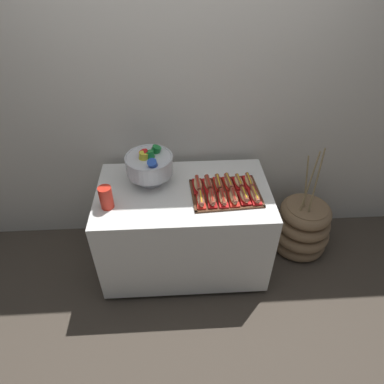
{
  "coord_description": "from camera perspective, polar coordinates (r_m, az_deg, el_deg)",
  "views": [
    {
      "loc": [
        -0.04,
        -1.87,
        2.27
      ],
      "look_at": [
        0.06,
        -0.03,
        0.78
      ],
      "focal_mm": 31.29,
      "sensor_mm": 36.0,
      "label": 1
    }
  ],
  "objects": [
    {
      "name": "hot_dog_10",
      "position": [
        2.44,
        7.98,
        1.7
      ],
      "size": [
        0.08,
        0.16,
        0.06
      ],
      "color": "#B21414",
      "rests_on": "serving_tray"
    },
    {
      "name": "cup_stack",
      "position": [
        2.28,
        -14.44,
        -0.92
      ],
      "size": [
        0.09,
        0.09,
        0.16
      ],
      "color": "red",
      "rests_on": "buffet_table"
    },
    {
      "name": "hot_dog_9",
      "position": [
        2.43,
        6.27,
        1.62
      ],
      "size": [
        0.08,
        0.18,
        0.06
      ],
      "color": "red",
      "rests_on": "serving_tray"
    },
    {
      "name": "hot_dog_4",
      "position": [
        2.32,
        8.9,
        -0.68
      ],
      "size": [
        0.08,
        0.16,
        0.06
      ],
      "color": "red",
      "rests_on": "serving_tray"
    },
    {
      "name": "hot_dog_8",
      "position": [
        2.41,
        4.52,
        1.51
      ],
      "size": [
        0.06,
        0.18,
        0.06
      ],
      "color": "red",
      "rests_on": "serving_tray"
    },
    {
      "name": "hot_dog_11",
      "position": [
        2.46,
        9.68,
        1.8
      ],
      "size": [
        0.07,
        0.17,
        0.05
      ],
      "color": "red",
      "rests_on": "serving_tray"
    },
    {
      "name": "floor_vase",
      "position": [
        3.04,
        18.15,
        -5.68
      ],
      "size": [
        0.49,
        0.49,
        1.04
      ],
      "color": "#896B4C",
      "rests_on": "ground_plane"
    },
    {
      "name": "buffet_table",
      "position": [
        2.64,
        -1.36,
        -5.94
      ],
      "size": [
        1.25,
        0.74,
        0.77
      ],
      "color": "white",
      "rests_on": "ground_plane"
    },
    {
      "name": "hot_dog_1",
      "position": [
        2.27,
        3.41,
        -1.13
      ],
      "size": [
        0.06,
        0.17,
        0.06
      ],
      "color": "#B21414",
      "rests_on": "serving_tray"
    },
    {
      "name": "hot_dog_2",
      "position": [
        2.29,
        5.26,
        -1.05
      ],
      "size": [
        0.06,
        0.18,
        0.06
      ],
      "color": "red",
      "rests_on": "serving_tray"
    },
    {
      "name": "ground_plane",
      "position": [
        2.94,
        -1.24,
        -11.53
      ],
      "size": [
        10.0,
        10.0,
        0.0
      ],
      "primitive_type": "plane",
      "color": "#4C4238"
    },
    {
      "name": "hot_dog_5",
      "position": [
        2.34,
        10.67,
        -0.61
      ],
      "size": [
        0.08,
        0.18,
        0.06
      ],
      "color": "red",
      "rests_on": "serving_tray"
    },
    {
      "name": "serving_tray",
      "position": [
        2.37,
        5.73,
        -0.23
      ],
      "size": [
        0.5,
        0.39,
        0.01
      ],
      "color": "#56331E",
      "rests_on": "buffet_table"
    },
    {
      "name": "hot_dog_0",
      "position": [
        2.26,
        1.53,
        -1.3
      ],
      "size": [
        0.06,
        0.16,
        0.06
      ],
      "color": "red",
      "rests_on": "serving_tray"
    },
    {
      "name": "hot_dog_6",
      "position": [
        2.39,
        0.99,
        1.28
      ],
      "size": [
        0.07,
        0.18,
        0.06
      ],
      "color": "#B21414",
      "rests_on": "serving_tray"
    },
    {
      "name": "back_wall",
      "position": [
        2.55,
        -2.12,
        16.6
      ],
      "size": [
        6.0,
        0.1,
        2.6
      ],
      "primitive_type": "cube",
      "color": "silver",
      "rests_on": "ground_plane"
    },
    {
      "name": "punch_bowl",
      "position": [
        2.41,
        -7.27,
        4.75
      ],
      "size": [
        0.34,
        0.34,
        0.27
      ],
      "color": "silver",
      "rests_on": "buffet_table"
    },
    {
      "name": "hot_dog_3",
      "position": [
        2.3,
        7.09,
        -0.86
      ],
      "size": [
        0.07,
        0.17,
        0.06
      ],
      "color": "red",
      "rests_on": "serving_tray"
    },
    {
      "name": "hot_dog_7",
      "position": [
        2.4,
        2.77,
        1.42
      ],
      "size": [
        0.07,
        0.17,
        0.06
      ],
      "color": "red",
      "rests_on": "serving_tray"
    }
  ]
}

